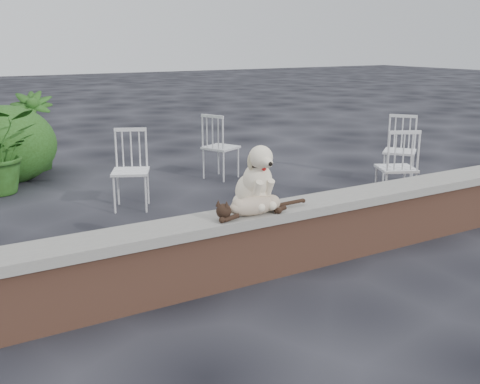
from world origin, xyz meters
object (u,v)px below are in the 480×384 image
chair_d (400,150)px  chair_b (131,170)px  potted_plant_b (32,131)px  chair_c (396,167)px  chair_e (221,146)px  dog (253,176)px  cat (255,204)px

chair_d → chair_b: 3.72m
potted_plant_b → chair_d: bearing=-39.6°
chair_d → chair_c: bearing=-86.7°
chair_e → potted_plant_b: bearing=24.1°
chair_e → chair_b: (-1.65, -0.81, 0.00)m
potted_plant_b → dog: bearing=-81.2°
cat → chair_d: 3.94m
dog → chair_b: 2.41m
chair_d → chair_c: same height
dog → potted_plant_b: size_ratio=0.48×
dog → chair_e: bearing=67.9°
cat → chair_b: (-0.15, 2.52, -0.20)m
chair_d → chair_b: (-3.65, 0.72, 0.00)m
chair_b → potted_plant_b: (-0.57, 2.76, 0.13)m
chair_d → potted_plant_b: potted_plant_b is taller
chair_e → chair_c: size_ratio=1.00×
cat → chair_d: (3.50, 1.79, -0.20)m
chair_b → chair_c: (2.82, -1.47, 0.00)m
chair_e → chair_b: same height
chair_b → chair_c: 3.18m
cat → chair_c: 2.88m
chair_e → chair_d: (1.99, -1.53, 0.00)m
dog → chair_d: bearing=27.7°
dog → potted_plant_b: (-0.80, 5.13, -0.27)m
chair_b → chair_e: bearing=51.6°
cat → chair_e: size_ratio=1.10×
cat → chair_b: bearing=95.4°
chair_e → potted_plant_b: potted_plant_b is taller
chair_c → potted_plant_b: potted_plant_b is taller
chair_d → dog: bearing=-103.0°
cat → potted_plant_b: bearing=99.8°
chair_e → chair_d: bearing=-152.2°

